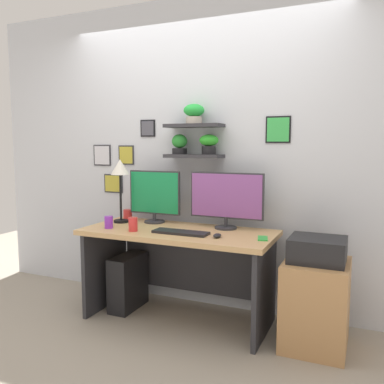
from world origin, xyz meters
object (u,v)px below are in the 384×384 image
at_px(desk, 181,254).
at_px(monitor_right, 226,198).
at_px(monitor_left, 155,195).
at_px(water_cup, 133,224).
at_px(cell_phone, 263,238).
at_px(pen_cup, 109,222).
at_px(coffee_mug, 128,214).
at_px(drawer_cabinet, 315,304).
at_px(keyboard, 181,232).
at_px(printer, 317,250).
at_px(computer_mouse, 217,236).
at_px(computer_tower_left, 128,282).
at_px(desk_lamp, 120,173).

distance_m(desk, monitor_right, 0.59).
xyz_separation_m(desk, monitor_right, (0.33, 0.16, 0.46)).
height_order(monitor_left, water_cup, monitor_left).
height_order(cell_phone, pen_cup, pen_cup).
bearing_deg(desk, pen_cup, -158.88).
bearing_deg(coffee_mug, drawer_cabinet, -8.52).
relative_size(pen_cup, water_cup, 0.91).
height_order(keyboard, coffee_mug, coffee_mug).
bearing_deg(printer, keyboard, -174.18).
height_order(coffee_mug, drawer_cabinet, coffee_mug).
bearing_deg(monitor_left, computer_mouse, -25.57).
distance_m(pen_cup, drawer_cabinet, 1.72).
bearing_deg(keyboard, computer_mouse, -2.51).
bearing_deg(keyboard, printer, 5.82).
bearing_deg(keyboard, cell_phone, 6.87).
bearing_deg(cell_phone, keyboard, 172.86).
height_order(desk, water_cup, water_cup).
bearing_deg(desk, drawer_cabinet, -3.18).
height_order(pen_cup, water_cup, water_cup).
bearing_deg(printer, coffee_mug, 171.48).
distance_m(monitor_right, computer_mouse, 0.42).
bearing_deg(printer, drawer_cabinet, 90.00).
relative_size(desk, monitor_right, 2.49).
xyz_separation_m(monitor_right, computer_tower_left, (-0.84, -0.18, -0.76)).
relative_size(desk_lamp, water_cup, 5.07).
height_order(desk, drawer_cabinet, desk).
relative_size(keyboard, printer, 1.16).
bearing_deg(desk_lamp, printer, -3.66).
distance_m(pen_cup, printer, 1.65).
height_order(pen_cup, computer_tower_left, pen_cup).
bearing_deg(desk, computer_mouse, -24.95).
bearing_deg(coffee_mug, monitor_right, -1.97).
height_order(desk, pen_cup, pen_cup).
height_order(desk, computer_tower_left, desk).
xyz_separation_m(computer_mouse, desk_lamp, (-0.99, 0.22, 0.42)).
bearing_deg(cell_phone, desk_lamp, 160.07).
height_order(cell_phone, coffee_mug, coffee_mug).
distance_m(cell_phone, drawer_cabinet, 0.59).
xyz_separation_m(keyboard, cell_phone, (0.63, 0.08, -0.01)).
bearing_deg(computer_tower_left, water_cup, -47.90).
distance_m(cell_phone, computer_tower_left, 1.32).
bearing_deg(desk_lamp, cell_phone, -5.92).
height_order(desk, monitor_left, monitor_left).
bearing_deg(desk, cell_phone, -7.15).
bearing_deg(desk_lamp, computer_mouse, -12.80).
distance_m(keyboard, drawer_cabinet, 1.11).
bearing_deg(printer, monitor_right, 163.38).
height_order(monitor_left, monitor_right, monitor_right).
bearing_deg(drawer_cabinet, monitor_left, 171.00).
bearing_deg(desk, water_cup, -143.63).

